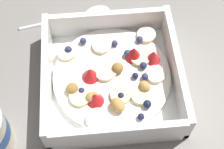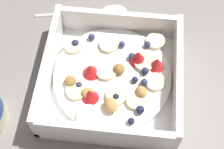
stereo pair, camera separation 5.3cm
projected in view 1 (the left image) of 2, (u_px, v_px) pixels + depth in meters
ground_plane at (118, 82)px, 0.56m from camera, size 2.40×2.40×0.00m
fruit_bowl at (112, 78)px, 0.54m from camera, size 0.21×0.21×0.06m
spoon at (84, 14)px, 0.63m from camera, size 0.05×0.17×0.01m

